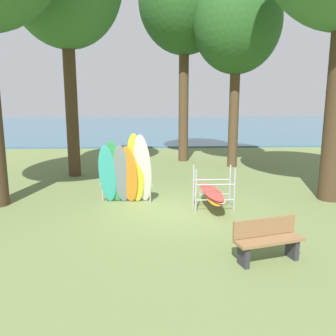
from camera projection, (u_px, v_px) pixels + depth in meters
name	position (u px, v px, depth m)	size (l,w,h in m)	color
ground_plane	(181.00, 210.00, 10.30)	(80.00, 80.00, 0.00)	olive
lake_water	(160.00, 126.00, 40.59)	(80.00, 36.00, 0.10)	#38607A
tree_mid_behind	(237.00, 23.00, 15.63)	(3.93, 3.93, 8.75)	#4C3823
tree_far_right_back	(184.00, 1.00, 16.89)	(4.41, 4.41, 10.31)	#4C3823
leaning_board_pile	(126.00, 172.00, 10.68)	(1.69, 0.91, 2.21)	#38B2AD
board_storage_rack	(213.00, 193.00, 10.36)	(1.15, 2.13, 1.25)	#9EA0A5
park_bench	(267.00, 239.00, 7.04)	(1.46, 0.78, 0.85)	#2D2D33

